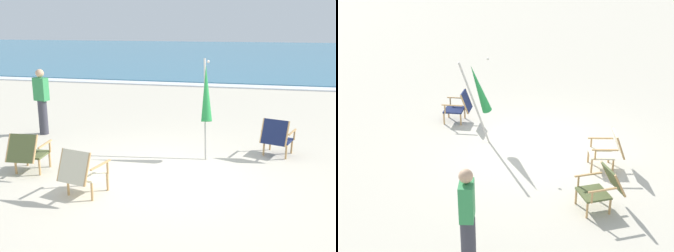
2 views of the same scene
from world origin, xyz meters
The scene contains 8 objects.
ground_plane centered at (0.00, 0.00, 0.00)m, with size 80.00×80.00×0.00m, color beige.
sea centered at (0.00, 31.11, 0.05)m, with size 80.00×40.00×0.10m, color teal.
surf_band centered at (0.00, 10.81, 0.03)m, with size 80.00×1.10×0.06m, color white.
beach_chair_front_left centered at (-2.59, -0.51, 0.42)m, with size 0.64×0.79×0.79m.
beach_chair_back_left centered at (1.90, 1.51, 0.43)m, with size 0.76×0.82×0.82m.
beach_chair_back_right centered at (-1.20, -1.22, 0.43)m, with size 0.71×0.80×0.81m.
umbrella_furled_green centered at (0.45, 1.21, 1.32)m, with size 0.35×0.77×2.03m.
person_near_chairs centered at (-3.72, 1.99, 0.84)m, with size 0.37×0.27×1.63m.
Camera 1 is at (1.44, -6.61, 2.71)m, focal length 42.00 mm.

